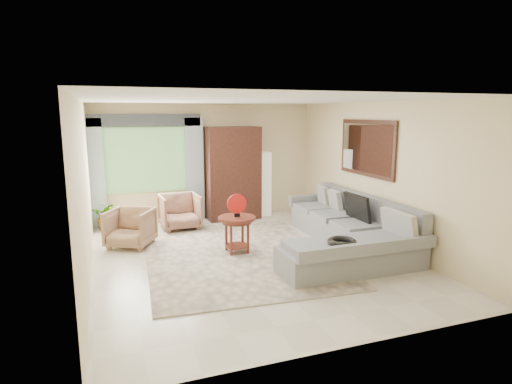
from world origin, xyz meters
name	(u,v)px	position (x,y,z in m)	size (l,w,h in m)	color
ground	(249,258)	(0.00, 0.00, 0.00)	(6.00, 6.00, 0.00)	silver
area_rug	(237,255)	(-0.15, 0.20, 0.01)	(3.00, 4.00, 0.02)	#C3AF9A
sectional_sofa	(347,234)	(1.78, -0.18, 0.28)	(2.30, 3.46, 0.90)	gray
tv_screen	(357,208)	(2.05, -0.04, 0.72)	(0.06, 0.74, 0.48)	black
garden_hose	(342,242)	(1.00, -1.28, 0.55)	(0.43, 0.43, 0.09)	black
coffee_table	(237,234)	(-0.11, 0.32, 0.34)	(0.65, 0.65, 0.65)	#4E1E14
red_disc	(237,204)	(-0.11, 0.32, 0.88)	(0.34, 0.34, 0.03)	red
armchair_left	(130,228)	(-1.83, 1.32, 0.35)	(0.75, 0.77, 0.70)	#997453
armchair_right	(180,212)	(-0.76, 2.23, 0.37)	(0.79, 0.81, 0.74)	#966651
potted_plant	(107,216)	(-2.22, 2.66, 0.29)	(0.53, 0.46, 0.59)	#999999
armoire	(233,173)	(0.55, 2.72, 1.05)	(1.20, 0.55, 2.10)	black
floor_lamp	(265,184)	(1.35, 2.78, 0.75)	(0.24, 0.24, 1.50)	silver
window	(145,160)	(-1.35, 2.97, 1.40)	(1.80, 0.04, 1.40)	#669E59
curtain_left	(94,174)	(-2.40, 2.88, 1.15)	(0.40, 0.08, 2.30)	#9EB7CC
curtain_right	(194,170)	(-0.30, 2.88, 1.15)	(0.40, 0.08, 2.30)	#9EB7CC
valance	(144,120)	(-1.35, 2.90, 2.25)	(2.40, 0.12, 0.26)	#1E232D
wall_mirror	(367,148)	(2.46, 0.35, 1.75)	(0.05, 1.70, 1.05)	black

